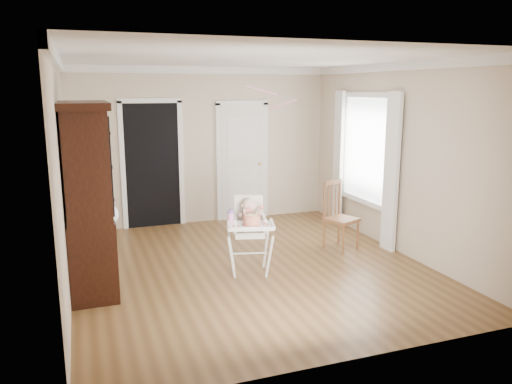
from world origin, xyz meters
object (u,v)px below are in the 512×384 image
object	(u,v)px
high_chair	(249,226)
sippy_cup	(231,216)
cake	(252,220)
dining_chair	(340,217)
china_cabinet	(89,198)

from	to	relation	value
high_chair	sippy_cup	bearing A→B (deg)	-154.93
cake	sippy_cup	size ratio (longest dim) A/B	1.34
high_chair	dining_chair	size ratio (longest dim) A/B	1.01
high_chair	sippy_cup	distance (m)	0.31
sippy_cup	dining_chair	world-z (taller)	dining_chair
high_chair	china_cabinet	size ratio (longest dim) A/B	0.46
sippy_cup	dining_chair	bearing A→B (deg)	17.04
cake	dining_chair	size ratio (longest dim) A/B	0.26
high_chair	cake	distance (m)	0.28
china_cabinet	sippy_cup	bearing A→B (deg)	-7.10
china_cabinet	dining_chair	world-z (taller)	china_cabinet
china_cabinet	dining_chair	distance (m)	3.58
high_chair	dining_chair	xyz separation A→B (m)	(1.59, 0.52, -0.16)
high_chair	china_cabinet	bearing A→B (deg)	-169.56
cake	china_cabinet	xyz separation A→B (m)	(-1.86, 0.40, 0.33)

